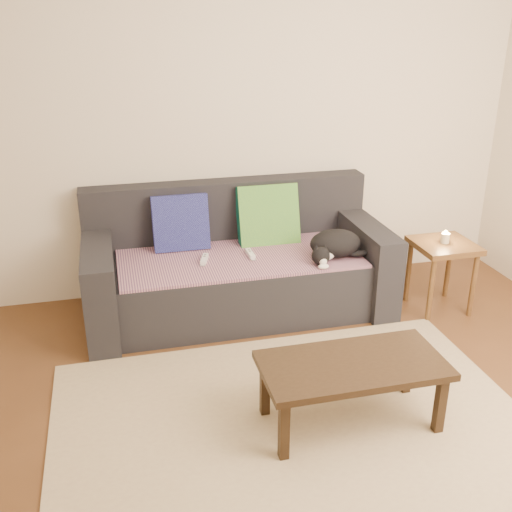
# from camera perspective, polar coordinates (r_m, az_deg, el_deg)

# --- Properties ---
(ground) EXTENTS (4.50, 4.50, 0.00)m
(ground) POSITION_cam_1_polar(r_m,az_deg,el_deg) (3.15, 4.64, -17.71)
(ground) COLOR brown
(ground) RESTS_ON ground
(back_wall) EXTENTS (4.50, 0.04, 2.60)m
(back_wall) POSITION_cam_1_polar(r_m,az_deg,el_deg) (4.40, -3.24, 12.93)
(back_wall) COLOR beige
(back_wall) RESTS_ON ground
(sofa) EXTENTS (2.10, 0.94, 0.87)m
(sofa) POSITION_cam_1_polar(r_m,az_deg,el_deg) (4.28, -1.86, -1.19)
(sofa) COLOR #232328
(sofa) RESTS_ON ground
(throw_blanket) EXTENTS (1.66, 0.74, 0.02)m
(throw_blanket) POSITION_cam_1_polar(r_m,az_deg,el_deg) (4.15, -1.61, -0.16)
(throw_blanket) COLOR #492C53
(throw_blanket) RESTS_ON sofa
(cushion_navy) EXTENTS (0.39, 0.17, 0.40)m
(cushion_navy) POSITION_cam_1_polar(r_m,az_deg,el_deg) (4.27, -7.20, 3.17)
(cushion_navy) COLOR #151354
(cushion_navy) RESTS_ON throw_blanket
(cushion_green) EXTENTS (0.45, 0.24, 0.46)m
(cushion_green) POSITION_cam_1_polar(r_m,az_deg,el_deg) (4.38, 1.14, 3.87)
(cushion_green) COLOR #0C4F3D
(cushion_green) RESTS_ON throw_blanket
(cat) EXTENTS (0.43, 0.35, 0.19)m
(cat) POSITION_cam_1_polar(r_m,az_deg,el_deg) (4.14, 7.47, 1.07)
(cat) COLOR black
(cat) RESTS_ON throw_blanket
(wii_remote_a) EXTENTS (0.08, 0.15, 0.03)m
(wii_remote_a) POSITION_cam_1_polar(r_m,az_deg,el_deg) (4.08, -4.93, -0.30)
(wii_remote_a) COLOR white
(wii_remote_a) RESTS_ON throw_blanket
(wii_remote_b) EXTENTS (0.04, 0.15, 0.03)m
(wii_remote_b) POSITION_cam_1_polar(r_m,az_deg,el_deg) (4.15, -0.54, 0.19)
(wii_remote_b) COLOR white
(wii_remote_b) RESTS_ON throw_blanket
(side_table) EXTENTS (0.41, 0.41, 0.51)m
(side_table) POSITION_cam_1_polar(r_m,az_deg,el_deg) (4.43, 17.39, 0.14)
(side_table) COLOR brown
(side_table) RESTS_ON ground
(candle) EXTENTS (0.06, 0.06, 0.09)m
(candle) POSITION_cam_1_polar(r_m,az_deg,el_deg) (4.39, 17.58, 1.67)
(candle) COLOR beige
(candle) RESTS_ON side_table
(rug) EXTENTS (2.50, 1.80, 0.01)m
(rug) POSITION_cam_1_polar(r_m,az_deg,el_deg) (3.26, 3.78, -16.00)
(rug) COLOR tan
(rug) RESTS_ON ground
(coffee_table) EXTENTS (0.94, 0.47, 0.38)m
(coffee_table) POSITION_cam_1_polar(r_m,az_deg,el_deg) (3.14, 9.17, -10.69)
(coffee_table) COLOR black
(coffee_table) RESTS_ON rug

